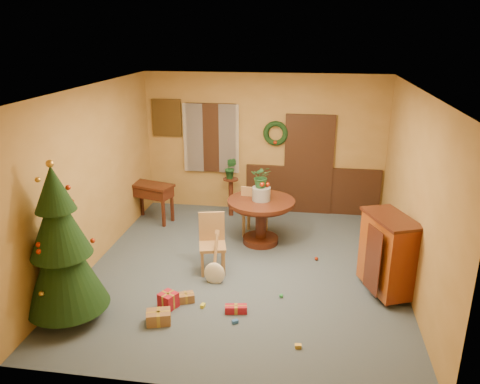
% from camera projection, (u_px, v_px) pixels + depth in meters
% --- Properties ---
extents(room_envelope, '(5.50, 5.50, 5.50)m').
position_uv_depth(room_envelope, '(273.00, 160.00, 9.79)').
color(room_envelope, '#374451').
rests_on(room_envelope, ground).
extents(dining_table, '(1.21, 1.21, 0.83)m').
position_uv_depth(dining_table, '(261.00, 213.00, 8.42)').
color(dining_table, '#32180B').
rests_on(dining_table, floor).
extents(urn, '(0.33, 0.33, 0.24)m').
position_uv_depth(urn, '(261.00, 194.00, 8.30)').
color(urn, slate).
rests_on(urn, dining_table).
extents(centerpiece_plant, '(0.36, 0.31, 0.40)m').
position_uv_depth(centerpiece_plant, '(262.00, 177.00, 8.19)').
color(centerpiece_plant, '#1E4C23').
rests_on(centerpiece_plant, urn).
extents(chair_near, '(0.50, 0.50, 0.96)m').
position_uv_depth(chair_near, '(212.00, 240.00, 7.49)').
color(chair_near, olive).
rests_on(chair_near, floor).
extents(chair_far, '(0.49, 0.49, 1.01)m').
position_uv_depth(chair_far, '(254.00, 209.00, 8.72)').
color(chair_far, olive).
rests_on(chair_far, floor).
extents(guitar, '(0.42, 0.55, 0.75)m').
position_uv_depth(guitar, '(214.00, 260.00, 7.12)').
color(guitar, '#ECE3C4').
rests_on(guitar, floor).
extents(plant_stand, '(0.31, 0.31, 0.81)m').
position_uv_depth(plant_stand, '(231.00, 193.00, 9.71)').
color(plant_stand, '#32180B').
rests_on(plant_stand, floor).
extents(stand_plant, '(0.29, 0.25, 0.45)m').
position_uv_depth(stand_plant, '(231.00, 168.00, 9.54)').
color(stand_plant, '#19471E').
rests_on(stand_plant, plant_stand).
extents(christmas_tree, '(1.08, 1.08, 2.23)m').
position_uv_depth(christmas_tree, '(61.00, 247.00, 6.03)').
color(christmas_tree, '#382111').
rests_on(christmas_tree, floor).
extents(writing_desk, '(0.97, 0.67, 0.79)m').
position_uv_depth(writing_desk, '(151.00, 193.00, 9.40)').
color(writing_desk, '#32180B').
rests_on(writing_desk, floor).
extents(sideboard, '(0.82, 1.07, 1.21)m').
position_uv_depth(sideboard, '(388.00, 253.00, 6.78)').
color(sideboard, '#561309').
rests_on(sideboard, floor).
extents(gift_a, '(0.37, 0.31, 0.17)m').
position_uv_depth(gift_a, '(159.00, 317.00, 6.23)').
color(gift_a, brown).
rests_on(gift_a, floor).
extents(gift_b, '(0.30, 0.30, 0.23)m').
position_uv_depth(gift_b, '(168.00, 300.00, 6.57)').
color(gift_b, '#A31524').
rests_on(gift_b, floor).
extents(gift_c, '(0.28, 0.24, 0.13)m').
position_uv_depth(gift_c, '(186.00, 298.00, 6.73)').
color(gift_c, brown).
rests_on(gift_c, floor).
extents(gift_d, '(0.32, 0.17, 0.11)m').
position_uv_depth(gift_d, '(236.00, 309.00, 6.47)').
color(gift_d, '#A31524').
rests_on(gift_d, floor).
extents(toy_a, '(0.09, 0.09, 0.05)m').
position_uv_depth(toy_a, '(235.00, 322.00, 6.24)').
color(toy_a, '#2658A6').
rests_on(toy_a, floor).
extents(toy_b, '(0.06, 0.06, 0.06)m').
position_uv_depth(toy_b, '(281.00, 296.00, 6.83)').
color(toy_b, green).
rests_on(toy_b, floor).
extents(toy_c, '(0.07, 0.09, 0.05)m').
position_uv_depth(toy_c, '(203.00, 306.00, 6.60)').
color(toy_c, yellow).
rests_on(toy_c, floor).
extents(toy_d, '(0.06, 0.06, 0.06)m').
position_uv_depth(toy_d, '(316.00, 259.00, 7.94)').
color(toy_d, '#A8270B').
rests_on(toy_d, floor).
extents(toy_e, '(0.09, 0.06, 0.05)m').
position_uv_depth(toy_e, '(298.00, 346.00, 5.75)').
color(toy_e, gold).
rests_on(toy_e, floor).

